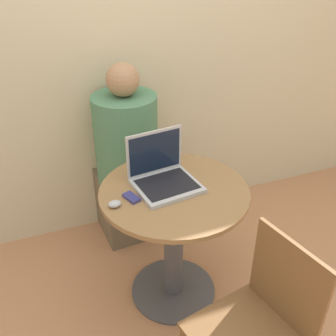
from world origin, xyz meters
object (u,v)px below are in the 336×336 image
object	(u,v)px
chair_empty	(258,328)
person_seated	(125,167)
laptop	(163,175)
cell_phone	(131,198)

from	to	relation	value
chair_empty	person_seated	size ratio (longest dim) A/B	0.69
laptop	person_seated	size ratio (longest dim) A/B	0.28
chair_empty	person_seated	xyz separation A→B (m)	(-0.19, 1.33, 0.06)
laptop	cell_phone	world-z (taller)	laptop
laptop	chair_empty	distance (m)	0.82
cell_phone	person_seated	distance (m)	0.72
cell_phone	chair_empty	size ratio (longest dim) A/B	0.12
laptop	cell_phone	distance (m)	0.21
laptop	cell_phone	xyz separation A→B (m)	(-0.19, -0.07, -0.04)
cell_phone	laptop	bearing A→B (deg)	21.17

